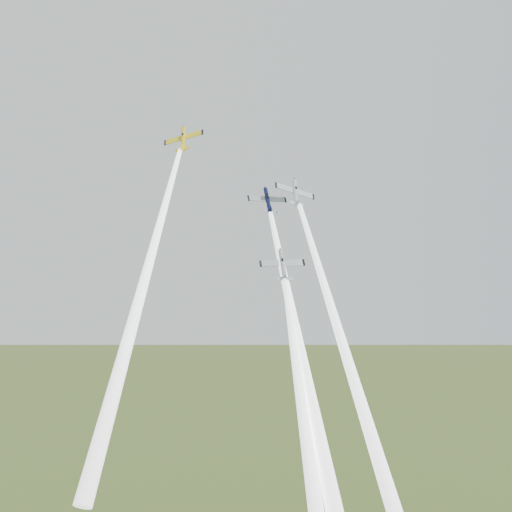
% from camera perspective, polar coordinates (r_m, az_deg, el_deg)
% --- Properties ---
extents(plane_yellow, '(8.51, 8.60, 9.54)m').
position_cam_1_polar(plane_yellow, '(133.40, -6.49, 10.32)').
color(plane_yellow, yellow).
extents(smoke_trail_yellow, '(15.18, 39.64, 59.38)m').
position_cam_1_polar(smoke_trail_yellow, '(110.22, -10.23, -3.42)').
color(smoke_trail_yellow, white).
extents(plane_navy, '(8.81, 6.83, 7.33)m').
position_cam_1_polar(plane_navy, '(126.67, 1.05, 4.95)').
color(plane_navy, '#0B0F33').
extents(smoke_trail_navy, '(9.19, 34.52, 50.13)m').
position_cam_1_polar(smoke_trail_navy, '(108.80, 3.84, -7.97)').
color(smoke_trail_navy, white).
extents(plane_silver_right, '(8.79, 8.33, 9.60)m').
position_cam_1_polar(plane_silver_right, '(125.98, 3.54, 5.65)').
color(plane_silver_right, silver).
extents(smoke_trail_silver_right, '(14.34, 41.88, 62.36)m').
position_cam_1_polar(smoke_trail_silver_right, '(105.85, 8.62, -10.64)').
color(smoke_trail_silver_right, white).
extents(plane_silver_low, '(8.98, 6.25, 7.96)m').
position_cam_1_polar(plane_silver_low, '(116.61, 2.40, -0.82)').
color(plane_silver_low, '#A5AAB2').
extents(smoke_trail_silver_low, '(4.80, 31.37, 45.06)m').
position_cam_1_polar(smoke_trail_silver_low, '(102.59, 4.26, -14.23)').
color(smoke_trail_silver_low, white).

